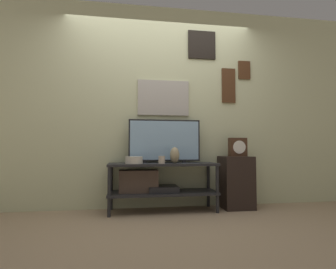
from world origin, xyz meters
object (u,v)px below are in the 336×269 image
Objects in this scene: candle_jar at (162,160)px; mantel_clock at (238,147)px; vase_wide_bowl at (134,160)px; vase_urn_stoneware at (175,155)px; television at (165,140)px.

candle_jar is 0.38× the size of mantel_clock.
mantel_clock is at bearing 9.90° from candle_jar.
vase_wide_bowl is 1.37m from mantel_clock.
vase_urn_stoneware reaches higher than candle_jar.
vase_urn_stoneware is 2.15× the size of candle_jar.
mantel_clock is at bearing 6.95° from vase_urn_stoneware.
mantel_clock is at bearing 5.44° from vase_wide_bowl.
television reaches higher than mantel_clock.
vase_wide_bowl is at bearing 171.10° from candle_jar.
candle_jar is (-0.17, -0.07, -0.05)m from vase_urn_stoneware.
television is at bearing 73.86° from candle_jar.
vase_urn_stoneware is 0.19m from candle_jar.
vase_urn_stoneware is (0.10, -0.16, -0.18)m from television.
mantel_clock is (0.96, -0.05, -0.08)m from television.
television is at bearing 176.86° from mantel_clock.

